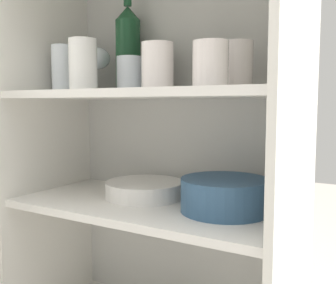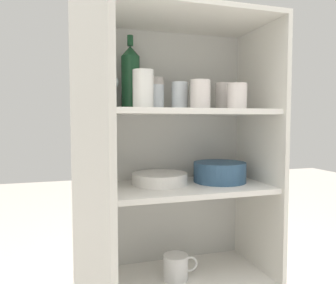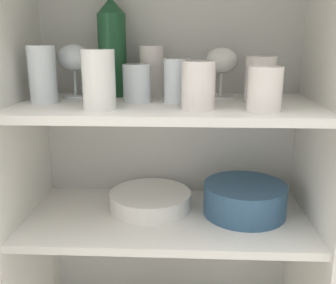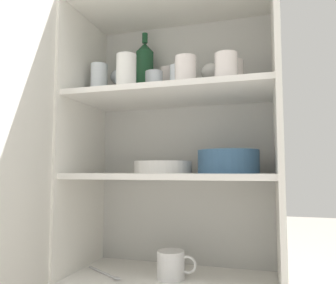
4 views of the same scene
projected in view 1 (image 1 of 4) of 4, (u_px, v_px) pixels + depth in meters
cupboard_back_panel at (183, 191)px, 1.20m from camera, size 0.76×0.02×1.27m
cupboard_side_left at (51, 189)px, 1.23m from camera, size 0.02×0.38×1.27m
cupboard_side_right at (293, 226)px, 0.85m from camera, size 0.02×0.38×1.27m
shelf_board_middle at (150, 207)px, 1.04m from camera, size 0.72×0.35×0.02m
shelf_board_upper at (150, 94)px, 1.01m from camera, size 0.72×0.35×0.02m
tumbler_glass_0 at (63, 69)px, 1.15m from camera, size 0.07×0.07×0.14m
tumbler_glass_1 at (210, 64)px, 0.82m from camera, size 0.08×0.08×0.10m
tumbler_glass_2 at (159, 70)px, 1.00m from camera, size 0.06×0.06×0.11m
tumbler_glass_3 at (157, 68)px, 1.12m from camera, size 0.07×0.07×0.13m
tumbler_glass_4 at (83, 65)px, 1.00m from camera, size 0.07×0.07×0.13m
tumbler_glass_5 at (158, 66)px, 0.90m from camera, size 0.08×0.08×0.11m
tumbler_glass_6 at (129, 74)px, 1.06m from camera, size 0.07×0.07×0.09m
tumbler_glass_7 at (237, 65)px, 0.92m from camera, size 0.07×0.07×0.11m
wine_glass_0 at (213, 55)px, 1.01m from camera, size 0.08×0.08×0.13m
wine_glass_1 at (96, 60)px, 1.19m from camera, size 0.08×0.08×0.14m
wine_bottle at (128, 49)px, 1.17m from camera, size 0.07×0.07×0.29m
plate_stack_white at (145, 189)px, 1.10m from camera, size 0.22×0.22×0.04m
mixing_bowl_large at (225, 194)px, 0.95m from camera, size 0.21×0.21×0.08m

